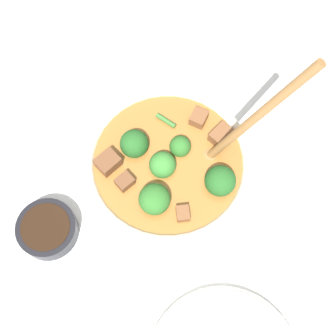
% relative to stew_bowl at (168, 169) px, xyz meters
% --- Properties ---
extents(ground_plane, '(4.00, 4.00, 0.00)m').
position_rel_stew_bowl_xyz_m(ground_plane, '(-0.00, 0.00, -0.05)').
color(ground_plane, silver).
extents(stew_bowl, '(0.24, 0.26, 0.29)m').
position_rel_stew_bowl_xyz_m(stew_bowl, '(0.00, 0.00, 0.00)').
color(stew_bowl, beige).
rests_on(stew_bowl, ground_plane).
extents(condiment_bowl, '(0.09, 0.09, 0.03)m').
position_rel_stew_bowl_xyz_m(condiment_bowl, '(-0.08, -0.18, -0.03)').
color(condiment_bowl, black).
rests_on(condiment_bowl, ground_plane).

